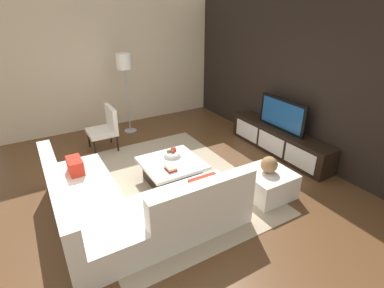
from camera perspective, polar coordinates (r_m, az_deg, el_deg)
name	(u,v)px	position (r m, az deg, el deg)	size (l,w,h in m)	color
ground_plane	(170,186)	(4.87, -4.35, -8.13)	(14.00, 14.00, 0.00)	brown
feature_wall_back	(298,81)	(5.89, 19.87, 11.38)	(6.40, 0.12, 2.80)	black
side_wall_left	(113,65)	(7.25, -14.94, 14.46)	(0.12, 5.20, 2.80)	beige
area_rug	(167,183)	(4.94, -4.88, -7.52)	(3.38, 2.58, 0.01)	tan
media_console	(278,141)	(6.04, 16.37, 0.57)	(2.32, 0.43, 0.50)	black
television	(282,114)	(5.84, 17.04, 5.48)	(1.10, 0.06, 0.60)	black
sectional_couch	(126,206)	(4.08, -12.73, -11.52)	(2.30, 2.29, 0.82)	white
coffee_table	(172,171)	(4.88, -3.90, -5.28)	(0.92, 0.93, 0.38)	black
accent_chair_near	(106,126)	(6.12, -16.31, 3.37)	(0.58, 0.53, 0.87)	black
floor_lamp	(124,66)	(6.59, -12.95, 14.44)	(0.33, 0.33, 1.76)	#A5A5AA
ottoman	(267,183)	(4.71, 14.24, -7.34)	(0.70, 0.70, 0.40)	white
fruit_bowl	(172,153)	(4.95, -3.87, -1.77)	(0.28, 0.28, 0.14)	silver
decorative_ball	(269,165)	(4.55, 14.68, -3.88)	(0.25, 0.25, 0.25)	#997247
book_stack	(171,168)	(4.55, -4.17, -4.67)	(0.19, 0.15, 0.06)	maroon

